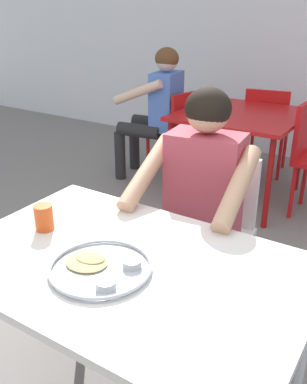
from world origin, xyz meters
The scene contains 9 objects.
table_foreground centered at (0.06, -0.02, 0.67)m, with size 1.21×0.79×0.74m.
thali_tray centered at (0.02, -0.11, 0.76)m, with size 0.34×0.34×0.03m.
drinking_cup centered at (-0.34, -0.01, 0.80)m, with size 0.07×0.07×0.10m.
chair_foreground centered at (-0.01, 0.80, 0.50)m, with size 0.47×0.43×0.84m.
diner_foreground centered at (0.00, 0.59, 0.73)m, with size 0.53×0.58×1.21m.
table_background_red centered at (-0.45, 2.23, 0.65)m, with size 0.94×0.95×0.73m.
chair_red_left centered at (-1.03, 2.27, 0.50)m, with size 0.46×0.49×0.84m.
chair_red_far centered at (-0.42, 2.85, 0.50)m, with size 0.47×0.48×0.83m.
patron_background centered at (-1.24, 2.22, 0.71)m, with size 0.59×0.55×1.19m.
Camera 1 is at (0.79, -1.00, 1.54)m, focal length 40.01 mm.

